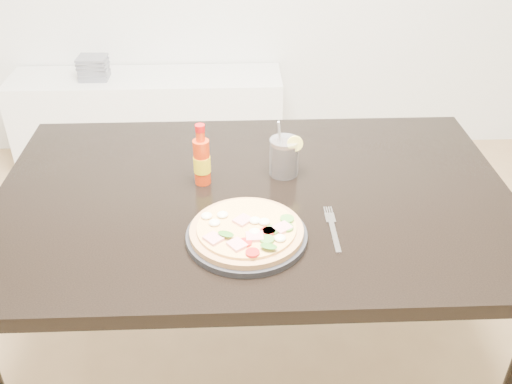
{
  "coord_description": "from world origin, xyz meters",
  "views": [
    {
      "loc": [
        -0.34,
        -0.73,
        1.59
      ],
      "look_at": [
        -0.29,
        0.45,
        0.83
      ],
      "focal_mm": 40.0,
      "sensor_mm": 36.0,
      "label": 1
    }
  ],
  "objects_px": {
    "hot_sauce_bottle": "(202,160)",
    "pizza": "(247,230)",
    "dining_table": "(254,218)",
    "cola_cup": "(284,158)",
    "fork": "(332,227)",
    "plate": "(247,236)",
    "media_console": "(150,121)"
  },
  "relations": [
    {
      "from": "hot_sauce_bottle",
      "to": "fork",
      "type": "xyz_separation_m",
      "value": [
        0.33,
        -0.23,
        -0.07
      ]
    },
    {
      "from": "fork",
      "to": "hot_sauce_bottle",
      "type": "bearing_deg",
      "value": 145.43
    },
    {
      "from": "hot_sauce_bottle",
      "to": "dining_table",
      "type": "bearing_deg",
      "value": -22.69
    },
    {
      "from": "fork",
      "to": "pizza",
      "type": "bearing_deg",
      "value": -170.17
    },
    {
      "from": "plate",
      "to": "hot_sauce_bottle",
      "type": "xyz_separation_m",
      "value": [
        -0.12,
        0.26,
        0.06
      ]
    },
    {
      "from": "cola_cup",
      "to": "pizza",
      "type": "bearing_deg",
      "value": -110.34
    },
    {
      "from": "dining_table",
      "to": "plate",
      "type": "relative_size",
      "value": 4.8
    },
    {
      "from": "pizza",
      "to": "hot_sauce_bottle",
      "type": "bearing_deg",
      "value": 113.8
    },
    {
      "from": "plate",
      "to": "cola_cup",
      "type": "relative_size",
      "value": 1.68
    },
    {
      "from": "pizza",
      "to": "media_console",
      "type": "relative_size",
      "value": 0.19
    },
    {
      "from": "hot_sauce_bottle",
      "to": "fork",
      "type": "height_order",
      "value": "hot_sauce_bottle"
    },
    {
      "from": "cola_cup",
      "to": "hot_sauce_bottle",
      "type": "bearing_deg",
      "value": -170.18
    },
    {
      "from": "pizza",
      "to": "fork",
      "type": "bearing_deg",
      "value": 9.59
    },
    {
      "from": "plate",
      "to": "fork",
      "type": "xyz_separation_m",
      "value": [
        0.21,
        0.03,
        -0.01
      ]
    },
    {
      "from": "plate",
      "to": "media_console",
      "type": "bearing_deg",
      "value": 105.77
    },
    {
      "from": "dining_table",
      "to": "hot_sauce_bottle",
      "type": "relative_size",
      "value": 7.89
    },
    {
      "from": "pizza",
      "to": "dining_table",
      "type": "bearing_deg",
      "value": 83.16
    },
    {
      "from": "cola_cup",
      "to": "fork",
      "type": "relative_size",
      "value": 0.92
    },
    {
      "from": "cola_cup",
      "to": "dining_table",
      "type": "bearing_deg",
      "value": -131.74
    },
    {
      "from": "dining_table",
      "to": "pizza",
      "type": "xyz_separation_m",
      "value": [
        -0.02,
        -0.2,
        0.11
      ]
    },
    {
      "from": "hot_sauce_bottle",
      "to": "media_console",
      "type": "xyz_separation_m",
      "value": [
        -0.37,
        1.45,
        -0.57
      ]
    },
    {
      "from": "plate",
      "to": "pizza",
      "type": "distance_m",
      "value": 0.02
    },
    {
      "from": "hot_sauce_bottle",
      "to": "pizza",
      "type": "bearing_deg",
      "value": -66.2
    },
    {
      "from": "pizza",
      "to": "fork",
      "type": "relative_size",
      "value": 1.45
    },
    {
      "from": "pizza",
      "to": "media_console",
      "type": "xyz_separation_m",
      "value": [
        -0.48,
        1.71,
        -0.53
      ]
    },
    {
      "from": "dining_table",
      "to": "fork",
      "type": "bearing_deg",
      "value": -42.1
    },
    {
      "from": "dining_table",
      "to": "fork",
      "type": "distance_m",
      "value": 0.27
    },
    {
      "from": "pizza",
      "to": "hot_sauce_bottle",
      "type": "height_order",
      "value": "hot_sauce_bottle"
    },
    {
      "from": "plate",
      "to": "pizza",
      "type": "height_order",
      "value": "pizza"
    },
    {
      "from": "hot_sauce_bottle",
      "to": "fork",
      "type": "distance_m",
      "value": 0.4
    },
    {
      "from": "fork",
      "to": "media_console",
      "type": "distance_m",
      "value": 1.88
    },
    {
      "from": "plate",
      "to": "media_console",
      "type": "relative_size",
      "value": 0.21
    }
  ]
}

